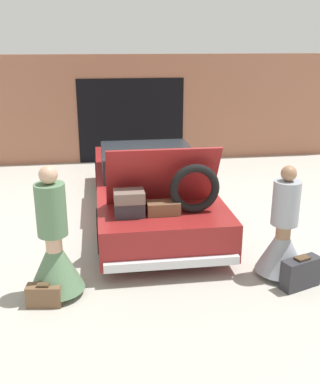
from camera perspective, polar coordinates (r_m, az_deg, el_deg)
ground_plane at (r=8.56m, az=-1.33°, el=-2.75°), size 40.00×40.00×0.00m
garage_wall_back at (r=12.13m, az=-3.72°, el=10.43°), size 12.00×0.14×2.80m
car at (r=8.37m, az=-1.35°, el=0.80°), size 1.99×5.16×1.70m
person_left at (r=5.86m, az=-13.25°, el=-7.32°), size 0.72×0.72×1.73m
person_right at (r=6.40m, az=15.30°, el=-5.69°), size 0.70×0.70×1.59m
suitcase_beside_left_person at (r=5.88m, az=-14.49°, el=-12.56°), size 0.45×0.24×0.31m
suitcase_beside_right_person at (r=6.32m, az=17.42°, el=-9.78°), size 0.59×0.37×0.44m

